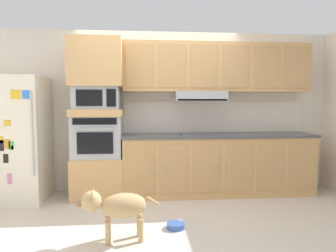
{
  "coord_description": "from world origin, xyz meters",
  "views": [
    {
      "loc": [
        -0.25,
        -3.67,
        1.39
      ],
      "look_at": [
        0.11,
        0.49,
        1.07
      ],
      "focal_mm": 31.87,
      "sensor_mm": 36.0,
      "label": 1
    }
  ],
  "objects_px": {
    "built_in_oven": "(98,136)",
    "microwave": "(97,98)",
    "dog": "(117,206)",
    "screwdriver": "(182,133)",
    "refrigerator": "(18,139)",
    "dog_food_bowl": "(176,226)"
  },
  "relations": [
    {
      "from": "microwave",
      "to": "dog_food_bowl",
      "type": "distance_m",
      "value": 2.14
    },
    {
      "from": "microwave",
      "to": "built_in_oven",
      "type": "bearing_deg",
      "value": 179.23
    },
    {
      "from": "screwdriver",
      "to": "dog_food_bowl",
      "type": "height_order",
      "value": "screwdriver"
    },
    {
      "from": "screwdriver",
      "to": "dog",
      "type": "relative_size",
      "value": 0.16
    },
    {
      "from": "refrigerator",
      "to": "microwave",
      "type": "distance_m",
      "value": 1.25
    },
    {
      "from": "built_in_oven",
      "to": "screwdriver",
      "type": "height_order",
      "value": "built_in_oven"
    },
    {
      "from": "screwdriver",
      "to": "microwave",
      "type": "bearing_deg",
      "value": -179.39
    },
    {
      "from": "built_in_oven",
      "to": "dog_food_bowl",
      "type": "xyz_separation_m",
      "value": [
        1.01,
        -1.23,
        -0.87
      ]
    },
    {
      "from": "refrigerator",
      "to": "dog",
      "type": "relative_size",
      "value": 2.1
    },
    {
      "from": "dog",
      "to": "screwdriver",
      "type": "bearing_deg",
      "value": -126.36
    },
    {
      "from": "dog",
      "to": "microwave",
      "type": "bearing_deg",
      "value": -81.99
    },
    {
      "from": "built_in_oven",
      "to": "screwdriver",
      "type": "distance_m",
      "value": 1.24
    },
    {
      "from": "refrigerator",
      "to": "dog_food_bowl",
      "type": "distance_m",
      "value": 2.56
    },
    {
      "from": "built_in_oven",
      "to": "microwave",
      "type": "distance_m",
      "value": 0.56
    },
    {
      "from": "built_in_oven",
      "to": "screwdriver",
      "type": "xyz_separation_m",
      "value": [
        1.24,
        0.01,
        0.03
      ]
    },
    {
      "from": "dog",
      "to": "refrigerator",
      "type": "bearing_deg",
      "value": -50.05
    },
    {
      "from": "built_in_oven",
      "to": "screwdriver",
      "type": "relative_size",
      "value": 5.18
    },
    {
      "from": "refrigerator",
      "to": "screwdriver",
      "type": "relative_size",
      "value": 13.02
    },
    {
      "from": "refrigerator",
      "to": "screwdriver",
      "type": "height_order",
      "value": "refrigerator"
    },
    {
      "from": "built_in_oven",
      "to": "dog",
      "type": "xyz_separation_m",
      "value": [
        0.39,
        -1.48,
        -0.54
      ]
    },
    {
      "from": "screwdriver",
      "to": "dog",
      "type": "height_order",
      "value": "screwdriver"
    },
    {
      "from": "built_in_oven",
      "to": "refrigerator",
      "type": "bearing_deg",
      "value": -176.51
    }
  ]
}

